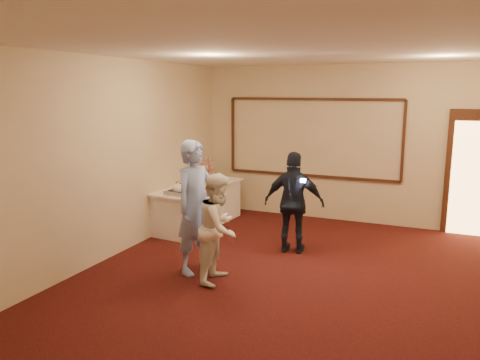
{
  "coord_description": "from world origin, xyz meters",
  "views": [
    {
      "loc": [
        1.52,
        -5.47,
        2.51
      ],
      "look_at": [
        -1.29,
        1.04,
        1.15
      ],
      "focal_mm": 35.0,
      "sensor_mm": 36.0,
      "label": 1
    }
  ],
  "objects_px": {
    "tart": "(196,188)",
    "man": "(196,207)",
    "pavlova_tray": "(182,189)",
    "plate_stack_a": "(198,180)",
    "buffet_table": "(198,205)",
    "woman": "(219,228)",
    "plate_stack_b": "(210,180)",
    "cupcake_stand": "(208,169)",
    "guest": "(294,203)"
  },
  "relations": [
    {
      "from": "woman",
      "to": "pavlova_tray",
      "type": "bearing_deg",
      "value": 40.82
    },
    {
      "from": "plate_stack_a",
      "to": "tart",
      "type": "xyz_separation_m",
      "value": [
        0.2,
        -0.45,
        -0.06
      ]
    },
    {
      "from": "plate_stack_a",
      "to": "woman",
      "type": "height_order",
      "value": "woman"
    },
    {
      "from": "tart",
      "to": "pavlova_tray",
      "type": "bearing_deg",
      "value": -94.71
    },
    {
      "from": "plate_stack_a",
      "to": "cupcake_stand",
      "type": "bearing_deg",
      "value": 102.92
    },
    {
      "from": "tart",
      "to": "woman",
      "type": "xyz_separation_m",
      "value": [
        1.35,
        -1.84,
        -0.07
      ]
    },
    {
      "from": "tart",
      "to": "man",
      "type": "height_order",
      "value": "man"
    },
    {
      "from": "pavlova_tray",
      "to": "woman",
      "type": "height_order",
      "value": "woman"
    },
    {
      "from": "cupcake_stand",
      "to": "pavlova_tray",
      "type": "bearing_deg",
      "value": -78.2
    },
    {
      "from": "tart",
      "to": "man",
      "type": "xyz_separation_m",
      "value": [
        0.93,
        -1.69,
        0.13
      ]
    },
    {
      "from": "pavlova_tray",
      "to": "cupcake_stand",
      "type": "height_order",
      "value": "cupcake_stand"
    },
    {
      "from": "woman",
      "to": "cupcake_stand",
      "type": "bearing_deg",
      "value": 25.85
    },
    {
      "from": "pavlova_tray",
      "to": "plate_stack_a",
      "type": "xyz_separation_m",
      "value": [
        -0.17,
        0.87,
        -0.0
      ]
    },
    {
      "from": "pavlova_tray",
      "to": "man",
      "type": "relative_size",
      "value": 0.33
    },
    {
      "from": "tart",
      "to": "buffet_table",
      "type": "bearing_deg",
      "value": 114.23
    },
    {
      "from": "woman",
      "to": "buffet_table",
      "type": "bearing_deg",
      "value": 31.1
    },
    {
      "from": "cupcake_stand",
      "to": "woman",
      "type": "bearing_deg",
      "value": -60.63
    },
    {
      "from": "buffet_table",
      "to": "cupcake_stand",
      "type": "height_order",
      "value": "cupcake_stand"
    },
    {
      "from": "plate_stack_a",
      "to": "woman",
      "type": "xyz_separation_m",
      "value": [
        1.56,
        -2.29,
        -0.13
      ]
    },
    {
      "from": "buffet_table",
      "to": "cupcake_stand",
      "type": "relative_size",
      "value": 4.77
    },
    {
      "from": "woman",
      "to": "tart",
      "type": "bearing_deg",
      "value": 32.78
    },
    {
      "from": "pavlova_tray",
      "to": "tart",
      "type": "xyz_separation_m",
      "value": [
        0.03,
        0.42,
        -0.06
      ]
    },
    {
      "from": "pavlova_tray",
      "to": "plate_stack_a",
      "type": "bearing_deg",
      "value": 100.77
    },
    {
      "from": "tart",
      "to": "guest",
      "type": "xyz_separation_m",
      "value": [
        1.94,
        -0.37,
        -0.0
      ]
    },
    {
      "from": "plate_stack_b",
      "to": "man",
      "type": "height_order",
      "value": "man"
    },
    {
      "from": "guest",
      "to": "tart",
      "type": "bearing_deg",
      "value": -17.92
    },
    {
      "from": "man",
      "to": "woman",
      "type": "distance_m",
      "value": 0.5
    },
    {
      "from": "buffet_table",
      "to": "woman",
      "type": "distance_m",
      "value": 2.67
    },
    {
      "from": "pavlova_tray",
      "to": "cupcake_stand",
      "type": "xyz_separation_m",
      "value": [
        -0.35,
        1.66,
        0.08
      ]
    },
    {
      "from": "guest",
      "to": "man",
      "type": "bearing_deg",
      "value": 45.52
    },
    {
      "from": "tart",
      "to": "man",
      "type": "bearing_deg",
      "value": -61.31
    },
    {
      "from": "plate_stack_a",
      "to": "woman",
      "type": "relative_size",
      "value": 0.14
    },
    {
      "from": "plate_stack_b",
      "to": "woman",
      "type": "relative_size",
      "value": 0.12
    },
    {
      "from": "man",
      "to": "guest",
      "type": "relative_size",
      "value": 1.17
    },
    {
      "from": "tart",
      "to": "man",
      "type": "distance_m",
      "value": 1.93
    },
    {
      "from": "buffet_table",
      "to": "pavlova_tray",
      "type": "distance_m",
      "value": 0.9
    },
    {
      "from": "plate_stack_b",
      "to": "tart",
      "type": "height_order",
      "value": "plate_stack_b"
    },
    {
      "from": "plate_stack_b",
      "to": "man",
      "type": "relative_size",
      "value": 0.1
    },
    {
      "from": "pavlova_tray",
      "to": "woman",
      "type": "relative_size",
      "value": 0.41
    },
    {
      "from": "pavlova_tray",
      "to": "tart",
      "type": "height_order",
      "value": "pavlova_tray"
    },
    {
      "from": "plate_stack_a",
      "to": "plate_stack_b",
      "type": "bearing_deg",
      "value": 37.96
    },
    {
      "from": "plate_stack_a",
      "to": "plate_stack_b",
      "type": "distance_m",
      "value": 0.23
    },
    {
      "from": "plate_stack_a",
      "to": "woman",
      "type": "bearing_deg",
      "value": -55.86
    },
    {
      "from": "pavlova_tray",
      "to": "man",
      "type": "height_order",
      "value": "man"
    },
    {
      "from": "pavlova_tray",
      "to": "woman",
      "type": "distance_m",
      "value": 1.99
    },
    {
      "from": "plate_stack_a",
      "to": "man",
      "type": "height_order",
      "value": "man"
    },
    {
      "from": "pavlova_tray",
      "to": "tart",
      "type": "relative_size",
      "value": 2.0
    },
    {
      "from": "man",
      "to": "guest",
      "type": "distance_m",
      "value": 1.67
    },
    {
      "from": "buffet_table",
      "to": "man",
      "type": "xyz_separation_m",
      "value": [
        1.08,
        -2.03,
        0.54
      ]
    },
    {
      "from": "pavlova_tray",
      "to": "tart",
      "type": "distance_m",
      "value": 0.43
    }
  ]
}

